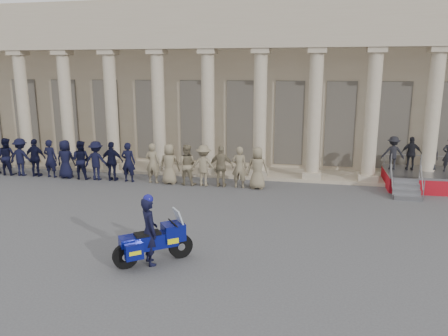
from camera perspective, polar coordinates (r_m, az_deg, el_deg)
ground at (r=14.74m, az=-4.70°, el=-8.44°), size 90.00×90.00×0.00m
building at (r=28.19m, az=3.90°, el=11.11°), size 40.00×12.50×9.00m
officer_rank at (r=22.48m, az=-17.49°, el=0.98°), size 17.41×0.73×1.92m
reviewing_stand at (r=21.86m, az=24.89°, el=0.77°), size 4.08×3.73×2.31m
motorcycle at (r=12.49m, az=-9.11°, el=-9.41°), size 1.93×1.67×1.48m
rider at (r=12.33m, az=-9.74°, el=-7.97°), size 0.80×0.84×2.02m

